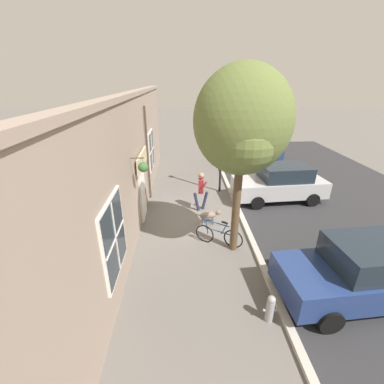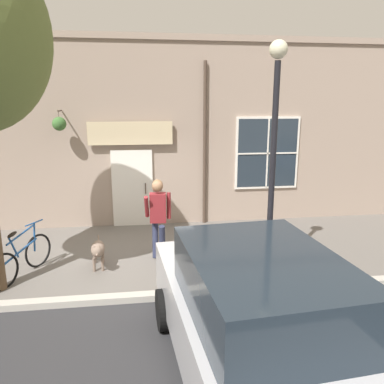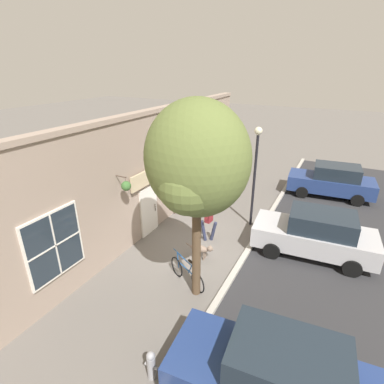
{
  "view_description": "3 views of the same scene",
  "coord_description": "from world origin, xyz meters",
  "px_view_note": "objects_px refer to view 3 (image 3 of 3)",
  "views": [
    {
      "loc": [
        -0.48,
        -9.75,
        5.48
      ],
      "look_at": [
        -0.12,
        -0.16,
        1.22
      ],
      "focal_mm": 24.0,
      "sensor_mm": 36.0,
      "label": 1
    },
    {
      "loc": [
        7.92,
        0.31,
        3.32
      ],
      "look_at": [
        -0.91,
        1.5,
        1.2
      ],
      "focal_mm": 35.0,
      "sensor_mm": 36.0,
      "label": 2
    },
    {
      "loc": [
        4.55,
        -9.01,
        6.63
      ],
      "look_at": [
        -0.97,
        1.61,
        1.51
      ],
      "focal_mm": 28.0,
      "sensor_mm": 36.0,
      "label": 3
    }
  ],
  "objects_px": {
    "dog_on_leash": "(201,249)",
    "parked_car_mid_block": "(315,234)",
    "street_tree_by_curb": "(196,164)",
    "fire_hydrant": "(151,364)",
    "parked_car_far_end": "(332,181)",
    "leaning_bicycle": "(187,273)",
    "parked_car_nearest_curb": "(277,378)",
    "street_lamp": "(256,163)",
    "pedestrian_walking": "(209,217)"
  },
  "relations": [
    {
      "from": "dog_on_leash",
      "to": "parked_car_mid_block",
      "type": "bearing_deg",
      "value": 31.17
    },
    {
      "from": "street_tree_by_curb",
      "to": "fire_hydrant",
      "type": "xyz_separation_m",
      "value": [
        0.34,
        -2.86,
        -3.87
      ]
    },
    {
      "from": "street_tree_by_curb",
      "to": "parked_car_far_end",
      "type": "height_order",
      "value": "street_tree_by_curb"
    },
    {
      "from": "street_tree_by_curb",
      "to": "parked_car_mid_block",
      "type": "bearing_deg",
      "value": 53.46
    },
    {
      "from": "parked_car_far_end",
      "to": "fire_hydrant",
      "type": "height_order",
      "value": "parked_car_far_end"
    },
    {
      "from": "dog_on_leash",
      "to": "leaning_bicycle",
      "type": "relative_size",
      "value": 0.69
    },
    {
      "from": "parked_car_nearest_curb",
      "to": "fire_hydrant",
      "type": "bearing_deg",
      "value": -166.55
    },
    {
      "from": "parked_car_nearest_curb",
      "to": "street_lamp",
      "type": "bearing_deg",
      "value": 110.7
    },
    {
      "from": "dog_on_leash",
      "to": "leaning_bicycle",
      "type": "xyz_separation_m",
      "value": [
        0.18,
        -1.43,
        -0.02
      ]
    },
    {
      "from": "street_tree_by_curb",
      "to": "parked_car_mid_block",
      "type": "height_order",
      "value": "street_tree_by_curb"
    },
    {
      "from": "dog_on_leash",
      "to": "street_lamp",
      "type": "bearing_deg",
      "value": 75.36
    },
    {
      "from": "leaning_bicycle",
      "to": "parked_car_mid_block",
      "type": "bearing_deg",
      "value": 46.47
    },
    {
      "from": "leaning_bicycle",
      "to": "parked_car_far_end",
      "type": "bearing_deg",
      "value": 70.14
    },
    {
      "from": "street_tree_by_curb",
      "to": "parked_car_mid_block",
      "type": "xyz_separation_m",
      "value": [
        2.95,
        3.98,
        -3.39
      ]
    },
    {
      "from": "street_tree_by_curb",
      "to": "leaning_bicycle",
      "type": "height_order",
      "value": "street_tree_by_curb"
    },
    {
      "from": "fire_hydrant",
      "to": "leaning_bicycle",
      "type": "bearing_deg",
      "value": 104.41
    },
    {
      "from": "leaning_bicycle",
      "to": "parked_car_far_end",
      "type": "distance_m",
      "value": 10.47
    },
    {
      "from": "dog_on_leash",
      "to": "fire_hydrant",
      "type": "bearing_deg",
      "value": -77.77
    },
    {
      "from": "parked_car_mid_block",
      "to": "parked_car_nearest_curb",
      "type": "bearing_deg",
      "value": -89.87
    },
    {
      "from": "street_lamp",
      "to": "fire_hydrant",
      "type": "relative_size",
      "value": 5.67
    },
    {
      "from": "parked_car_mid_block",
      "to": "street_tree_by_curb",
      "type": "bearing_deg",
      "value": -126.54
    },
    {
      "from": "parked_car_mid_block",
      "to": "fire_hydrant",
      "type": "height_order",
      "value": "parked_car_mid_block"
    },
    {
      "from": "parked_car_nearest_curb",
      "to": "parked_car_far_end",
      "type": "relative_size",
      "value": 1.0
    },
    {
      "from": "fire_hydrant",
      "to": "parked_car_far_end",
      "type": "bearing_deg",
      "value": 78.2
    },
    {
      "from": "dog_on_leash",
      "to": "parked_car_far_end",
      "type": "distance_m",
      "value": 9.21
    },
    {
      "from": "parked_car_mid_block",
      "to": "fire_hydrant",
      "type": "distance_m",
      "value": 7.34
    },
    {
      "from": "street_lamp",
      "to": "dog_on_leash",
      "type": "bearing_deg",
      "value": -104.64
    },
    {
      "from": "leaning_bicycle",
      "to": "fire_hydrant",
      "type": "height_order",
      "value": "leaning_bicycle"
    },
    {
      "from": "pedestrian_walking",
      "to": "leaning_bicycle",
      "type": "distance_m",
      "value": 2.81
    },
    {
      "from": "street_lamp",
      "to": "fire_hydrant",
      "type": "distance_m",
      "value": 8.34
    },
    {
      "from": "parked_car_far_end",
      "to": "parked_car_mid_block",
      "type": "bearing_deg",
      "value": -91.03
    },
    {
      "from": "leaning_bicycle",
      "to": "parked_car_mid_block",
      "type": "xyz_separation_m",
      "value": [
        3.44,
        3.62,
        0.5
      ]
    },
    {
      "from": "parked_car_mid_block",
      "to": "street_lamp",
      "type": "relative_size",
      "value": 1.01
    },
    {
      "from": "pedestrian_walking",
      "to": "leaning_bicycle",
      "type": "relative_size",
      "value": 1.11
    },
    {
      "from": "leaning_bicycle",
      "to": "dog_on_leash",
      "type": "bearing_deg",
      "value": 97.2
    },
    {
      "from": "parked_car_mid_block",
      "to": "street_lamp",
      "type": "height_order",
      "value": "street_lamp"
    },
    {
      "from": "parked_car_mid_block",
      "to": "parked_car_far_end",
      "type": "xyz_separation_m",
      "value": [
        0.11,
        6.21,
        0.0
      ]
    },
    {
      "from": "leaning_bicycle",
      "to": "street_lamp",
      "type": "bearing_deg",
      "value": 81.79
    },
    {
      "from": "dog_on_leash",
      "to": "street_lamp",
      "type": "distance_m",
      "value": 4.23
    },
    {
      "from": "pedestrian_walking",
      "to": "fire_hydrant",
      "type": "height_order",
      "value": "pedestrian_walking"
    },
    {
      "from": "parked_car_far_end",
      "to": "street_lamp",
      "type": "relative_size",
      "value": 1.01
    },
    {
      "from": "street_tree_by_curb",
      "to": "parked_car_mid_block",
      "type": "distance_m",
      "value": 6.0
    },
    {
      "from": "fire_hydrant",
      "to": "street_tree_by_curb",
      "type": "bearing_deg",
      "value": 96.76
    },
    {
      "from": "dog_on_leash",
      "to": "parked_car_nearest_curb",
      "type": "relative_size",
      "value": 0.25
    },
    {
      "from": "dog_on_leash",
      "to": "pedestrian_walking",
      "type": "bearing_deg",
      "value": 102.21
    },
    {
      "from": "street_lamp",
      "to": "leaning_bicycle",
      "type": "bearing_deg",
      "value": -98.21
    },
    {
      "from": "street_tree_by_curb",
      "to": "parked_car_nearest_curb",
      "type": "relative_size",
      "value": 1.34
    },
    {
      "from": "street_tree_by_curb",
      "to": "street_lamp",
      "type": "bearing_deg",
      "value": 87.8
    },
    {
      "from": "parked_car_nearest_curb",
      "to": "fire_hydrant",
      "type": "height_order",
      "value": "parked_car_nearest_curb"
    },
    {
      "from": "dog_on_leash",
      "to": "street_lamp",
      "type": "xyz_separation_m",
      "value": [
        0.86,
        3.31,
        2.49
      ]
    }
  ]
}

